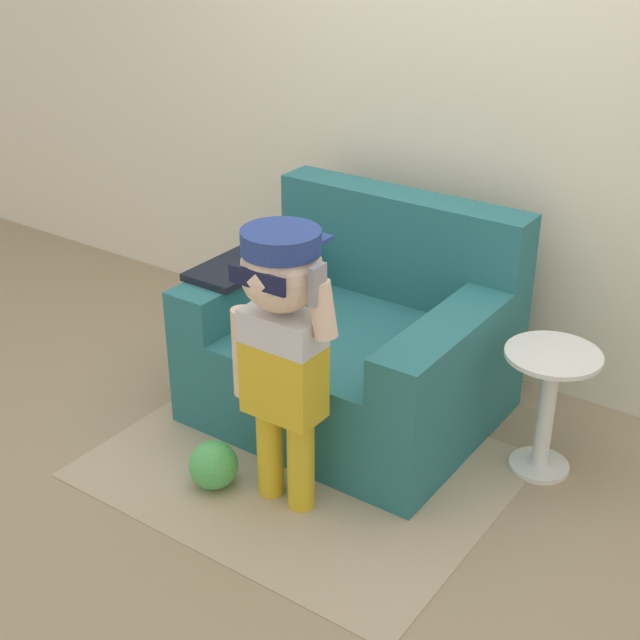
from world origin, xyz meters
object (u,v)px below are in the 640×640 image
(person_child, at_px, (282,329))
(side_table, at_px, (547,400))
(toy_ball, at_px, (213,465))
(armchair, at_px, (356,344))

(person_child, height_order, side_table, person_child)
(side_table, xyz_separation_m, toy_ball, (-0.94, -0.80, -0.21))
(side_table, bearing_deg, toy_ball, -139.78)
(person_child, bearing_deg, toy_ball, -161.35)
(armchair, relative_size, toy_ball, 6.25)
(armchair, relative_size, side_table, 2.29)
(toy_ball, bearing_deg, person_child, 18.65)
(person_child, distance_m, side_table, 1.06)
(armchair, height_order, person_child, person_child)
(person_child, xyz_separation_m, side_table, (0.68, 0.71, -0.39))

